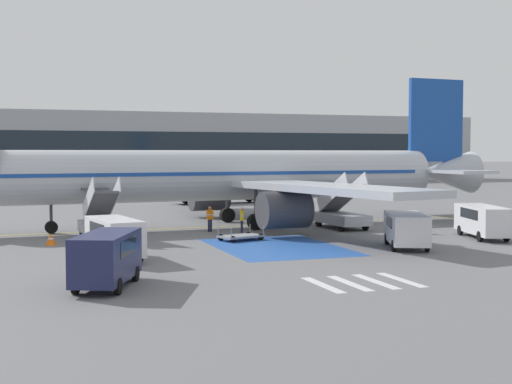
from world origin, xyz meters
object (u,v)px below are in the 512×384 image
object	(u,v)px
airliner	(229,176)
service_van_2	(406,227)
boarding_stairs_forward	(101,223)
service_van_0	(114,235)
terminal_building	(143,148)
ground_crew_1	(242,218)
service_van_3	(107,255)
service_van_1	(483,219)
fuel_tanker	(220,186)
boarding_stairs_aft	(341,214)
baggage_cart	(241,236)
ground_crew_0	(210,217)
traffic_cone_0	(51,239)

from	to	relation	value
airliner	service_van_2	distance (m)	15.88
boarding_stairs_forward	service_van_0	distance (m)	8.74
terminal_building	ground_crew_1	bearing A→B (deg)	-95.56
service_van_0	terminal_building	world-z (taller)	terminal_building
service_van_3	terminal_building	xyz separation A→B (m)	(18.74, 96.97, 4.84)
service_van_1	boarding_stairs_forward	bearing A→B (deg)	178.05
service_van_0	ground_crew_1	distance (m)	13.15
fuel_tanker	ground_crew_1	xyz separation A→B (m)	(-6.38, -27.19, -0.81)
boarding_stairs_aft	service_van_2	world-z (taller)	boarding_stairs_aft
baggage_cart	boarding_stairs_forward	bearing A→B (deg)	49.38
service_van_3	terminal_building	distance (m)	98.88
service_van_1	ground_crew_1	world-z (taller)	service_van_1
service_van_2	service_van_3	size ratio (longest dim) A/B	1.06
airliner	service_van_1	bearing A→B (deg)	-136.58
service_van_0	service_van_2	size ratio (longest dim) A/B	0.95
boarding_stairs_aft	baggage_cart	world-z (taller)	boarding_stairs_aft
boarding_stairs_forward	baggage_cart	distance (m)	8.66
boarding_stairs_aft	airliner	bearing A→B (deg)	147.29
ground_crew_0	airliner	bearing A→B (deg)	-141.75
boarding_stairs_aft	ground_crew_1	distance (m)	7.57
fuel_tanker	ground_crew_1	bearing A→B (deg)	-16.74
airliner	traffic_cone_0	world-z (taller)	airliner
boarding_stairs_aft	service_van_3	xyz separation A→B (m)	(-18.44, -16.89, 0.30)
boarding_stairs_forward	service_van_1	xyz separation A→B (m)	(22.49, -7.27, 0.24)
service_van_0	traffic_cone_0	bearing A→B (deg)	102.51
service_van_0	baggage_cart	xyz separation A→B (m)	(8.34, 5.37, -0.98)
service_van_0	baggage_cart	distance (m)	9.97
service_van_2	service_van_3	xyz separation A→B (m)	(-17.32, -6.34, 0.12)
traffic_cone_0	service_van_3	bearing A→B (deg)	-84.42
service_van_1	service_van_3	xyz separation A→B (m)	(-24.20, -8.74, 0.07)
service_van_1	baggage_cart	size ratio (longest dim) A/B	1.98
boarding_stairs_aft	service_van_0	world-z (taller)	boarding_stairs_aft
boarding_stairs_aft	baggage_cart	bearing A→B (deg)	-157.25
service_van_0	service_van_1	world-z (taller)	service_van_0
service_van_1	baggage_cart	distance (m)	15.09
traffic_cone_0	terminal_building	bearing A→B (deg)	76.34
fuel_tanker	service_van_3	size ratio (longest dim) A/B	2.10
traffic_cone_0	ground_crew_0	bearing A→B (deg)	19.29
airliner	fuel_tanker	size ratio (longest dim) A/B	4.18
service_van_1	ground_crew_1	bearing A→B (deg)	166.43
traffic_cone_0	ground_crew_1	bearing A→B (deg)	9.80
boarding_stairs_aft	service_van_2	size ratio (longest dim) A/B	1.03
service_van_1	boarding_stairs_aft	bearing A→B (deg)	141.23
service_van_1	traffic_cone_0	size ratio (longest dim) A/B	8.48
service_van_3	airliner	bearing A→B (deg)	-95.93
service_van_0	service_van_1	size ratio (longest dim) A/B	0.85
service_van_3	ground_crew_1	xyz separation A→B (m)	(10.89, 16.28, -0.29)
airliner	boarding_stairs_aft	world-z (taller)	airliner
ground_crew_1	terminal_building	xyz separation A→B (m)	(7.86, 80.69, 5.13)
service_van_0	service_van_2	distance (m)	16.05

